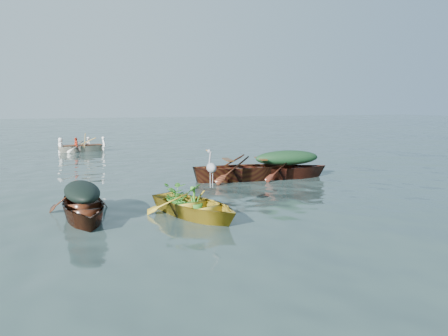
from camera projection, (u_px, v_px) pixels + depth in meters
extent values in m
plane|color=#2D3F3C|center=(282.00, 196.00, 12.34)|extent=(140.00, 140.00, 0.00)
imported|color=#B39A23|center=(195.00, 217.00, 10.11)|extent=(2.62, 3.71, 0.93)
imported|color=#462310|center=(83.00, 219.00, 9.93)|extent=(1.58, 3.79, 0.93)
imported|color=#572314|center=(287.00, 178.00, 15.32)|extent=(4.33, 1.69, 0.98)
imported|color=#542C15|center=(244.00, 180.00, 14.90)|extent=(4.99, 2.04, 1.16)
imported|color=white|center=(83.00, 152.00, 23.58)|extent=(3.62, 1.37, 0.80)
ellipsoid|color=black|center=(82.00, 190.00, 9.83)|extent=(0.87, 2.09, 0.40)
ellipsoid|color=#153318|center=(287.00, 157.00, 15.21)|extent=(2.38, 0.93, 0.52)
imported|color=#316C1C|center=(181.00, 181.00, 10.42)|extent=(0.98, 1.09, 0.60)
imported|color=white|center=(82.00, 137.00, 23.47)|extent=(2.55, 1.17, 0.76)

